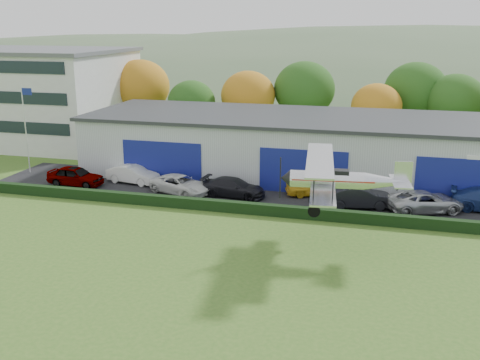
% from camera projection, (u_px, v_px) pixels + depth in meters
% --- Properties ---
extents(ground, '(300.00, 300.00, 0.00)m').
position_uv_depth(ground, '(121.00, 323.00, 25.51)').
color(ground, '#3A651F').
rests_on(ground, ground).
extents(apron, '(48.00, 9.00, 0.05)m').
position_uv_depth(apron, '(275.00, 195.00, 44.29)').
color(apron, black).
rests_on(apron, ground).
extents(hedge, '(46.00, 0.60, 0.80)m').
position_uv_depth(hedge, '(262.00, 209.00, 39.73)').
color(hedge, black).
rests_on(hedge, ground).
extents(hangar, '(40.60, 12.60, 5.30)m').
position_uv_depth(hangar, '(313.00, 146.00, 49.57)').
color(hangar, '#B2B7BC').
rests_on(hangar, ground).
extents(office_block, '(20.60, 15.60, 10.40)m').
position_uv_depth(office_block, '(33.00, 95.00, 63.53)').
color(office_block, silver).
rests_on(office_block, ground).
extents(flagpole, '(1.05, 0.10, 8.00)m').
position_uv_depth(flagpole, '(26.00, 121.00, 49.56)').
color(flagpole, silver).
rests_on(flagpole, ground).
extents(tree_belt, '(75.70, 13.22, 10.12)m').
position_uv_depth(tree_belt, '(292.00, 94.00, 61.55)').
color(tree_belt, '#3D2614').
rests_on(tree_belt, ground).
extents(distant_hills, '(430.00, 196.00, 56.00)m').
position_uv_depth(distant_hills, '(331.00, 117.00, 160.35)').
color(distant_hills, '#4C6642').
rests_on(distant_hills, ground).
extents(car_0, '(4.82, 2.08, 1.62)m').
position_uv_depth(car_0, '(75.00, 176.00, 46.63)').
color(car_0, gray).
rests_on(car_0, apron).
extents(car_1, '(4.80, 2.36, 1.51)m').
position_uv_depth(car_1, '(133.00, 174.00, 47.31)').
color(car_1, silver).
rests_on(car_1, apron).
extents(car_2, '(5.65, 3.98, 1.43)m').
position_uv_depth(car_2, '(181.00, 185.00, 44.46)').
color(car_2, silver).
rests_on(car_2, apron).
extents(car_3, '(5.20, 2.48, 1.46)m').
position_uv_depth(car_3, '(234.00, 187.00, 43.68)').
color(car_3, black).
rests_on(car_3, apron).
extents(car_4, '(4.54, 3.06, 1.44)m').
position_uv_depth(car_4, '(313.00, 186.00, 43.96)').
color(car_4, gold).
rests_on(car_4, apron).
extents(car_5, '(5.27, 2.84, 1.65)m').
position_uv_depth(car_5, '(359.00, 197.00, 40.98)').
color(car_5, black).
rests_on(car_5, apron).
extents(car_6, '(6.00, 4.36, 1.52)m').
position_uv_depth(car_6, '(425.00, 202.00, 40.11)').
color(car_6, silver).
rests_on(car_6, apron).
extents(biplane, '(7.68, 8.82, 3.29)m').
position_uv_depth(biplane, '(338.00, 178.00, 32.96)').
color(biplane, silver).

